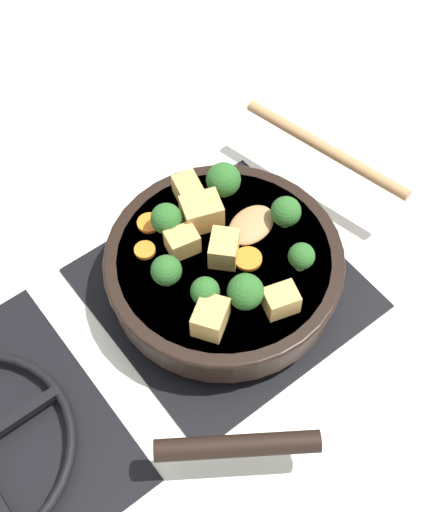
{
  "coord_description": "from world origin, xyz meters",
  "views": [
    {
      "loc": [
        -0.38,
        0.29,
        0.8
      ],
      "look_at": [
        0.0,
        0.0,
        0.08
      ],
      "focal_mm": 50.0,
      "sensor_mm": 36.0,
      "label": 1
    }
  ],
  "objects": [
    {
      "name": "broccoli_floret_east_rim",
      "position": [
        -0.01,
        -0.09,
        0.1
      ],
      "size": [
        0.04,
        0.04,
        0.05
      ],
      "color": "#709956",
      "rests_on": "skillet_pan"
    },
    {
      "name": "carrot_slice_edge_slice",
      "position": [
        -0.02,
        -0.02,
        0.08
      ],
      "size": [
        0.03,
        0.03,
        0.01
      ],
      "primitive_type": "cylinder",
      "color": "orange",
      "rests_on": "skillet_pan"
    },
    {
      "name": "tofu_cube_near_handle",
      "position": [
        -0.1,
        -0.01,
        0.09
      ],
      "size": [
        0.04,
        0.04,
        0.03
      ],
      "primitive_type": "cube",
      "rotation": [
        0.0,
        0.0,
        4.42
      ],
      "color": "tan",
      "rests_on": "skillet_pan"
    },
    {
      "name": "tofu_cube_center_large",
      "position": [
        0.06,
        -0.01,
        0.1
      ],
      "size": [
        0.05,
        0.06,
        0.04
      ],
      "primitive_type": "cube",
      "rotation": [
        0.0,
        0.0,
        1.23
      ],
      "color": "tan",
      "rests_on": "skillet_pan"
    },
    {
      "name": "front_burner_grate",
      "position": [
        0.0,
        0.0,
        0.01
      ],
      "size": [
        0.31,
        0.31,
        0.03
      ],
      "color": "black",
      "rests_on": "ground_plane"
    },
    {
      "name": "broccoli_floret_west_rim",
      "position": [
        0.08,
        -0.06,
        0.11
      ],
      "size": [
        0.04,
        0.04,
        0.05
      ],
      "color": "#709956",
      "rests_on": "skillet_pan"
    },
    {
      "name": "broccoli_floret_near_spoon",
      "position": [
        -0.07,
        0.02,
        0.1
      ],
      "size": [
        0.04,
        0.04,
        0.05
      ],
      "color": "#709956",
      "rests_on": "skillet_pan"
    },
    {
      "name": "broccoli_floret_mid_floret",
      "position": [
        0.07,
        0.03,
        0.1
      ],
      "size": [
        0.04,
        0.04,
        0.05
      ],
      "color": "#709956",
      "rests_on": "skillet_pan"
    },
    {
      "name": "carrot_slice_near_center",
      "position": [
        0.09,
        0.04,
        0.08
      ],
      "size": [
        0.03,
        0.03,
        0.01
      ],
      "primitive_type": "cylinder",
      "color": "orange",
      "rests_on": "skillet_pan"
    },
    {
      "name": "carrot_slice_orange_thin",
      "position": [
        0.06,
        0.07,
        0.08
      ],
      "size": [
        0.03,
        0.03,
        0.01
      ],
      "primitive_type": "cylinder",
      "color": "orange",
      "rests_on": "skillet_pan"
    },
    {
      "name": "ground_plane",
      "position": [
        0.0,
        0.0,
        0.0
      ],
      "size": [
        2.4,
        2.4,
        0.0
      ],
      "primitive_type": "plane",
      "color": "silver"
    },
    {
      "name": "broccoli_floret_center_top",
      "position": [
        -0.07,
        -0.06,
        0.1
      ],
      "size": [
        0.03,
        0.03,
        0.04
      ],
      "color": "#709956",
      "rests_on": "skillet_pan"
    },
    {
      "name": "tofu_cube_west_chunk",
      "position": [
        0.0,
        0.0,
        0.09
      ],
      "size": [
        0.05,
        0.05,
        0.03
      ],
      "primitive_type": "cube",
      "rotation": [
        0.0,
        0.0,
        5.47
      ],
      "color": "tan",
      "rests_on": "skillet_pan"
    },
    {
      "name": "broccoli_floret_south_cluster",
      "position": [
        -0.04,
        0.06,
        0.1
      ],
      "size": [
        0.03,
        0.03,
        0.04
      ],
      "color": "#709956",
      "rests_on": "skillet_pan"
    },
    {
      "name": "tofu_cube_east_chunk",
      "position": [
        0.04,
        0.03,
        0.09
      ],
      "size": [
        0.04,
        0.04,
        0.03
      ],
      "primitive_type": "cube",
      "rotation": [
        0.0,
        0.0,
        1.37
      ],
      "color": "tan",
      "rests_on": "skillet_pan"
    },
    {
      "name": "tofu_cube_front_piece",
      "position": [
        -0.06,
        0.07,
        0.09
      ],
      "size": [
        0.05,
        0.05,
        0.03
      ],
      "primitive_type": "cube",
      "rotation": [
        0.0,
        0.0,
        5.3
      ],
      "color": "tan",
      "rests_on": "skillet_pan"
    },
    {
      "name": "broccoli_floret_north_edge",
      "position": [
        0.01,
        0.08,
        0.1
      ],
      "size": [
        0.04,
        0.04,
        0.04
      ],
      "color": "#709956",
      "rests_on": "skillet_pan"
    },
    {
      "name": "tofu_cube_back_piece",
      "position": [
        0.1,
        -0.02,
        0.09
      ],
      "size": [
        0.04,
        0.04,
        0.03
      ],
      "primitive_type": "cube",
      "rotation": [
        0.0,
        0.0,
        6.04
      ],
      "color": "tan",
      "rests_on": "skillet_pan"
    },
    {
      "name": "wooden_spoon",
      "position": [
        0.03,
        -0.14,
        0.09
      ],
      "size": [
        0.25,
        0.23,
        0.02
      ],
      "color": "#A87A4C",
      "rests_on": "skillet_pan"
    },
    {
      "name": "skillet_pan",
      "position": [
        -0.0,
        0.0,
        0.06
      ],
      "size": [
        0.4,
        0.36,
        0.05
      ],
      "color": "black",
      "rests_on": "front_burner_grate"
    }
  ]
}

